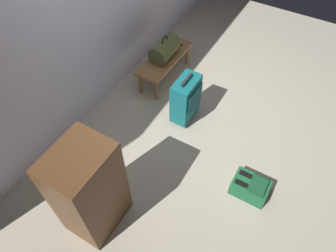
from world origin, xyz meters
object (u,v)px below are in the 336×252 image
(side_cabinet, at_px, (89,191))
(bench, at_px, (165,60))
(backpack_green, at_px, (250,187))
(duffel_bag_olive, at_px, (165,49))
(suitcase_upright_teal, at_px, (186,99))
(cell_phone, at_px, (177,44))

(side_cabinet, bearing_deg, bench, 13.08)
(bench, height_order, backpack_green, bench)
(bench, distance_m, side_cabinet, 2.24)
(bench, distance_m, backpack_green, 2.08)
(duffel_bag_olive, bearing_deg, backpack_green, -123.08)
(bench, bearing_deg, side_cabinet, -166.92)
(bench, distance_m, duffel_bag_olive, 0.19)
(suitcase_upright_teal, height_order, side_cabinet, side_cabinet)
(backpack_green, bearing_deg, side_cabinet, 130.29)
(duffel_bag_olive, xyz_separation_m, suitcase_upright_teal, (-0.53, -0.62, -0.16))
(suitcase_upright_teal, distance_m, backpack_green, 1.29)
(bench, bearing_deg, cell_phone, -0.86)
(bench, relative_size, suitcase_upright_teal, 1.51)
(side_cabinet, bearing_deg, backpack_green, -49.71)
(duffel_bag_olive, xyz_separation_m, side_cabinet, (-2.17, -0.50, 0.05))
(cell_phone, distance_m, side_cabinet, 2.56)
(bench, height_order, cell_phone, cell_phone)
(bench, xyz_separation_m, cell_phone, (0.34, -0.01, 0.06))
(cell_phone, xyz_separation_m, suitcase_upright_teal, (-0.87, -0.61, -0.03))
(suitcase_upright_teal, bearing_deg, backpack_green, -118.02)
(side_cabinet, bearing_deg, cell_phone, 11.24)
(duffel_bag_olive, distance_m, suitcase_upright_teal, 0.83)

